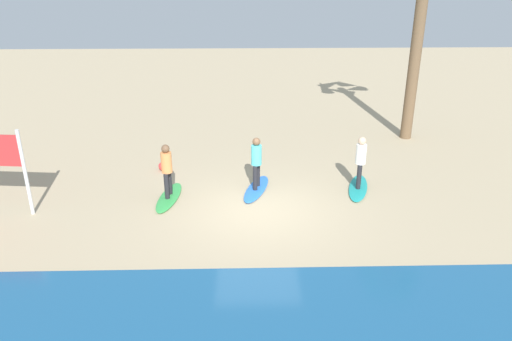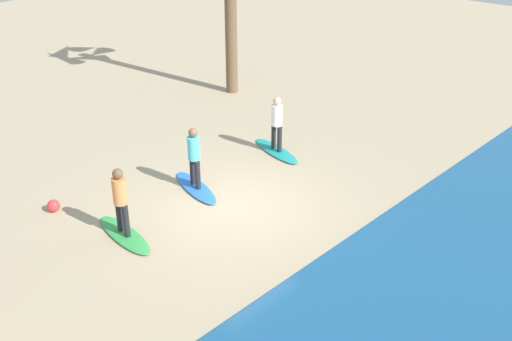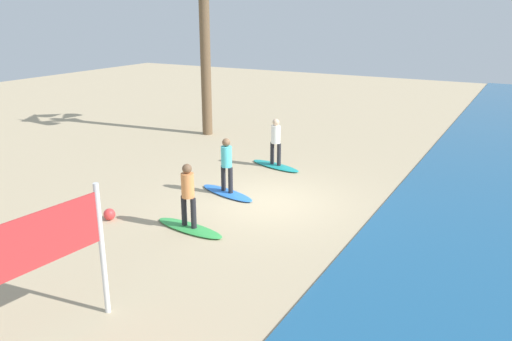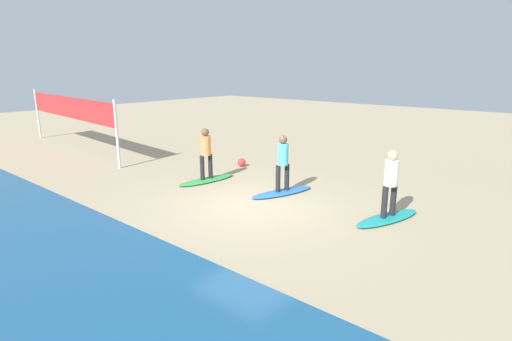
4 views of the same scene
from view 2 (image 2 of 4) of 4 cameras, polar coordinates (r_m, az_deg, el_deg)
The scene contains 8 objects.
ground_plane at distance 14.99m, azimuth -2.25°, elevation -3.48°, with size 60.00×60.00×0.00m, color tan.
surfboard_teal at distance 17.89m, azimuth 1.95°, elevation 1.88°, with size 2.10×0.56×0.09m, color teal.
surfer_teal at distance 17.50m, azimuth 2.00°, elevation 4.83°, with size 0.32×0.45×1.64m.
surfboard_blue at distance 15.87m, azimuth -5.75°, elevation -1.62°, with size 2.10×0.56×0.09m, color blue.
surfer_blue at distance 15.43m, azimuth -5.92°, elevation 1.63°, with size 0.32×0.45×1.64m.
surfboard_green at distance 14.12m, azimuth -12.40°, elevation -5.99°, with size 2.10×0.56×0.09m, color green.
surfer_green at distance 13.62m, azimuth -12.80°, elevation -2.46°, with size 0.32×0.46×1.64m.
beach_ball at distance 15.54m, azimuth -18.72°, elevation -3.19°, with size 0.31×0.31×0.31m, color #E53838.
Camera 2 is at (9.07, 9.32, 7.46)m, focal length 42.01 mm.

